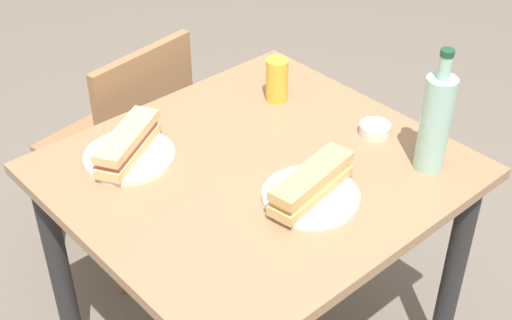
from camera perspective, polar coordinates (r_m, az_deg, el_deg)
dining_table at (r=1.88m, az=-0.00°, el=-3.52°), size 0.95×0.88×0.74m
chair_far at (r=2.38m, az=-10.05°, el=1.41°), size 0.45×0.45×0.85m
plate_near at (r=1.70m, az=4.41°, el=-2.92°), size 0.23×0.23×0.01m
baguette_sandwich_near at (r=1.68m, az=4.47°, el=-1.81°), size 0.26×0.11×0.07m
knife_near at (r=1.71m, az=2.77°, el=-2.14°), size 0.18×0.05×0.01m
plate_far at (r=1.86m, az=-10.10°, el=0.30°), size 0.23×0.23×0.01m
baguette_sandwich_far at (r=1.84m, az=-10.23°, el=1.36°), size 0.25×0.18×0.07m
knife_far at (r=1.87m, az=-11.72°, el=0.66°), size 0.16×0.11×0.01m
water_bottle at (r=1.79m, az=14.17°, el=3.00°), size 0.08×0.08×0.33m
beer_glass at (r=2.05m, az=1.69°, el=6.43°), size 0.07×0.07×0.13m
olive_bowl at (r=1.95m, az=9.49°, el=2.46°), size 0.08×0.08×0.03m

